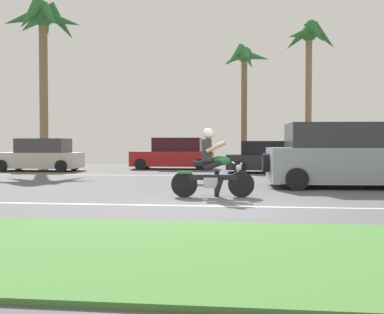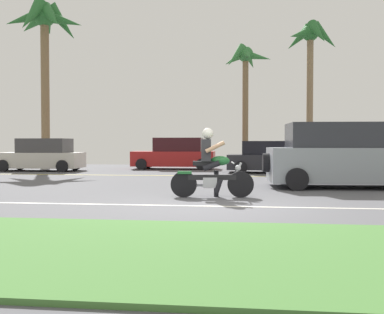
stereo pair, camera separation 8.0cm
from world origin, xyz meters
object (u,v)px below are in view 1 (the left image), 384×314
(palm_tree_0, at_px, (244,68))
(palm_tree_1, at_px, (309,48))
(parked_car_1, at_px, (174,154))
(suv_nearby, at_px, (348,156))
(parked_car_2, at_px, (274,158))
(palm_tree_2, at_px, (43,29))
(motorcyclist, at_px, (212,168))
(parked_car_0, at_px, (40,156))

(palm_tree_0, height_order, palm_tree_1, palm_tree_1)
(parked_car_1, distance_m, palm_tree_1, 9.00)
(suv_nearby, xyz_separation_m, parked_car_1, (-6.68, 9.07, -0.19))
(parked_car_2, relative_size, palm_tree_2, 0.48)
(motorcyclist, relative_size, palm_tree_0, 0.31)
(palm_tree_1, bearing_deg, parked_car_1, -169.72)
(motorcyclist, height_order, palm_tree_1, palm_tree_1)
(parked_car_1, xyz_separation_m, palm_tree_1, (6.96, 1.26, 5.57))
(palm_tree_1, xyz_separation_m, palm_tree_2, (-14.44, -0.19, 1.32))
(parked_car_0, height_order, palm_tree_0, palm_tree_0)
(parked_car_1, bearing_deg, parked_car_0, -158.57)
(parked_car_2, bearing_deg, palm_tree_0, 110.53)
(palm_tree_2, bearing_deg, parked_car_0, -68.54)
(parked_car_0, xyz_separation_m, palm_tree_1, (13.07, 3.66, 5.60))
(suv_nearby, xyz_separation_m, parked_car_2, (-1.73, 6.61, -0.27))
(motorcyclist, distance_m, parked_car_2, 9.82)
(palm_tree_1, bearing_deg, palm_tree_0, -178.54)
(suv_nearby, relative_size, palm_tree_1, 0.65)
(motorcyclist, bearing_deg, parked_car_1, 103.03)
(motorcyclist, height_order, parked_car_0, motorcyclist)
(suv_nearby, distance_m, parked_car_1, 11.26)
(suv_nearby, bearing_deg, palm_tree_1, 88.43)
(motorcyclist, height_order, parked_car_1, motorcyclist)
(suv_nearby, distance_m, palm_tree_0, 11.57)
(parked_car_1, relative_size, palm_tree_1, 0.55)
(palm_tree_0, xyz_separation_m, palm_tree_2, (-11.06, -0.10, 2.31))
(parked_car_1, bearing_deg, parked_car_2, -26.44)
(parked_car_1, distance_m, parked_car_2, 5.52)
(parked_car_0, xyz_separation_m, parked_car_1, (6.11, 2.40, 0.02))
(palm_tree_1, bearing_deg, parked_car_0, -164.36)
(suv_nearby, xyz_separation_m, palm_tree_1, (0.28, 10.33, 5.38))
(parked_car_0, height_order, palm_tree_2, palm_tree_2)
(motorcyclist, height_order, palm_tree_2, palm_tree_2)
(palm_tree_0, distance_m, palm_tree_1, 3.52)
(parked_car_2, height_order, palm_tree_2, palm_tree_2)
(palm_tree_1, height_order, palm_tree_2, palm_tree_2)
(suv_nearby, bearing_deg, parked_car_2, 104.69)
(parked_car_0, height_order, parked_car_1, parked_car_1)
(palm_tree_1, bearing_deg, parked_car_2, -118.47)
(palm_tree_2, bearing_deg, palm_tree_1, 0.74)
(palm_tree_2, bearing_deg, parked_car_1, -8.19)
(suv_nearby, height_order, parked_car_2, suv_nearby)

